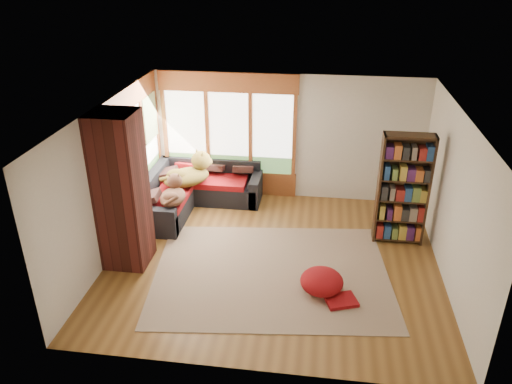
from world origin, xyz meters
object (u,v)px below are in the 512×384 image
(bookshelf, at_px, (403,190))
(dog_tan, at_px, (190,170))
(dog_brindle, at_px, (173,190))
(brick_chimney, at_px, (121,191))
(pouf, at_px, (322,281))
(sectional_sofa, at_px, (186,193))
(area_rug, at_px, (271,273))

(bookshelf, bearing_deg, dog_tan, 169.18)
(dog_tan, height_order, dog_brindle, dog_tan)
(dog_tan, bearing_deg, bookshelf, -54.40)
(brick_chimney, distance_m, bookshelf, 4.73)
(dog_tan, bearing_deg, pouf, -86.07)
(sectional_sofa, xyz_separation_m, area_rug, (1.97, -2.09, -0.30))
(brick_chimney, height_order, dog_brindle, brick_chimney)
(brick_chimney, relative_size, sectional_sofa, 1.18)
(area_rug, bearing_deg, bookshelf, 32.02)
(brick_chimney, bearing_deg, pouf, -7.21)
(brick_chimney, xyz_separation_m, pouf, (3.23, -0.41, -1.11))
(area_rug, distance_m, dog_tan, 2.92)
(dog_tan, bearing_deg, brick_chimney, -148.53)
(sectional_sofa, height_order, bookshelf, bookshelf)
(dog_tan, distance_m, dog_brindle, 0.80)
(sectional_sofa, bearing_deg, pouf, -45.84)
(sectional_sofa, relative_size, dog_tan, 1.96)
(pouf, bearing_deg, sectional_sofa, 138.55)
(pouf, xyz_separation_m, dog_brindle, (-2.79, 1.66, 0.55))
(bookshelf, distance_m, pouf, 2.29)
(sectional_sofa, relative_size, area_rug, 0.58)
(bookshelf, xyz_separation_m, dog_tan, (-3.99, 0.76, -0.19))
(sectional_sofa, height_order, pouf, sectional_sofa)
(pouf, bearing_deg, area_rug, 155.95)
(brick_chimney, relative_size, bookshelf, 1.29)
(area_rug, bearing_deg, pouf, -24.05)
(area_rug, bearing_deg, dog_tan, 131.74)
(brick_chimney, height_order, bookshelf, brick_chimney)
(brick_chimney, height_order, pouf, brick_chimney)
(pouf, bearing_deg, dog_brindle, 149.23)
(bookshelf, distance_m, dog_tan, 4.07)
(dog_tan, xyz_separation_m, dog_brindle, (-0.11, -0.79, -0.08))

